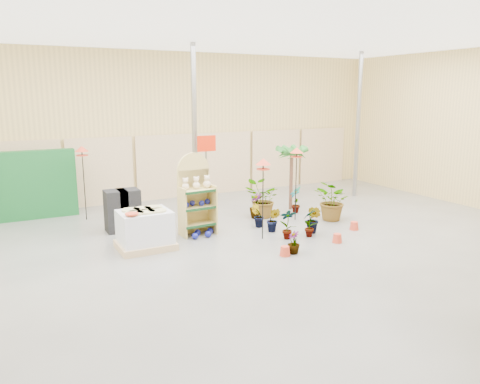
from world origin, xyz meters
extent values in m
cube|color=slate|center=(0.00, 0.00, -0.05)|extent=(15.00, 12.00, 0.10)
cube|color=white|center=(0.00, 0.00, 4.55)|extent=(15.00, 12.00, 0.10)
cube|color=tan|center=(0.00, 6.05, 2.25)|extent=(15.00, 0.10, 4.50)
cylinder|color=gray|center=(5.50, 3.50, 2.25)|extent=(0.14, 0.14, 4.50)
cylinder|color=gray|center=(0.00, 3.50, 2.25)|extent=(0.14, 0.14, 4.50)
cube|color=tan|center=(-4.00, 5.92, 1.00)|extent=(1.90, 0.06, 2.00)
cube|color=tan|center=(-2.00, 5.92, 1.00)|extent=(1.90, 0.06, 2.00)
cube|color=tan|center=(0.00, 5.92, 1.00)|extent=(1.90, 0.06, 2.00)
cube|color=tan|center=(2.00, 5.92, 1.00)|extent=(1.90, 0.06, 2.00)
cube|color=tan|center=(4.00, 5.92, 1.00)|extent=(1.90, 0.06, 2.00)
cube|color=tan|center=(6.00, 5.92, 1.00)|extent=(1.90, 0.06, 2.00)
cube|color=tan|center=(-0.62, 2.09, 0.75)|extent=(0.80, 0.13, 1.51)
cylinder|color=tan|center=(-0.62, 2.09, 1.51)|extent=(0.80, 0.13, 0.80)
cube|color=tan|center=(-0.62, 1.86, 0.27)|extent=(0.79, 0.50, 0.04)
cube|color=#0F3819|center=(-0.62, 1.64, 0.27)|extent=(0.76, 0.08, 0.05)
cube|color=tan|center=(-0.62, 1.86, 0.67)|extent=(0.79, 0.50, 0.04)
cube|color=#0F3819|center=(-0.62, 1.64, 0.67)|extent=(0.76, 0.08, 0.05)
cube|color=tan|center=(-0.62, 1.86, 1.06)|extent=(0.79, 0.50, 0.04)
cube|color=#0F3819|center=(-0.62, 1.64, 1.06)|extent=(0.76, 0.08, 0.05)
cube|color=tan|center=(-1.00, 1.86, 0.58)|extent=(0.07, 0.44, 1.15)
cube|color=tan|center=(-0.24, 1.86, 0.58)|extent=(0.07, 0.44, 1.15)
sphere|color=beige|center=(-0.88, 1.92, 1.16)|extent=(0.16, 0.16, 0.16)
sphere|color=beige|center=(-0.88, 1.92, 1.30)|extent=(0.12, 0.12, 0.12)
sphere|color=beige|center=(-0.62, 1.92, 1.17)|extent=(0.17, 0.17, 0.17)
sphere|color=beige|center=(-0.62, 1.92, 1.31)|extent=(0.12, 0.12, 0.12)
sphere|color=beige|center=(-0.35, 1.92, 1.17)|extent=(0.18, 0.18, 0.18)
sphere|color=beige|center=(-0.35, 1.92, 1.31)|extent=(0.12, 0.12, 0.12)
sphere|color=navy|center=(-0.90, 1.85, 0.75)|extent=(0.13, 0.13, 0.13)
sphere|color=navy|center=(-0.71, 1.95, 0.75)|extent=(0.13, 0.13, 0.13)
sphere|color=navy|center=(-0.52, 1.85, 0.75)|extent=(0.13, 0.13, 0.13)
sphere|color=navy|center=(-0.33, 1.95, 0.75)|extent=(0.13, 0.13, 0.13)
sphere|color=navy|center=(-0.82, 1.56, 0.07)|extent=(0.15, 0.15, 0.15)
sphere|color=navy|center=(-0.66, 1.80, 0.07)|extent=(0.15, 0.15, 0.15)
sphere|color=navy|center=(-0.50, 1.56, 0.07)|extent=(0.15, 0.15, 0.15)
sphere|color=navy|center=(-0.34, 1.80, 0.07)|extent=(0.15, 0.15, 0.15)
cube|color=tan|center=(-1.99, 1.46, 0.07)|extent=(1.16, 0.97, 0.14)
cube|color=white|center=(-1.99, 1.46, 0.48)|extent=(1.07, 0.88, 0.67)
cylinder|color=#CCC185|center=(-2.23, 1.32, 0.84)|extent=(0.38, 0.38, 0.04)
cylinder|color=#CCC185|center=(-1.99, 1.32, 0.84)|extent=(0.38, 0.38, 0.04)
cylinder|color=#CCC185|center=(-1.75, 1.32, 0.84)|extent=(0.38, 0.38, 0.04)
cylinder|color=#CCC185|center=(-2.23, 1.61, 0.84)|extent=(0.38, 0.38, 0.04)
cylinder|color=#CCC185|center=(-1.99, 1.61, 0.84)|extent=(0.38, 0.38, 0.04)
cylinder|color=#CCC185|center=(-1.75, 1.61, 0.84)|extent=(0.38, 0.38, 0.04)
cube|color=black|center=(-1.94, 3.01, 0.25)|extent=(0.50, 0.50, 0.50)
cube|color=black|center=(-1.94, 3.01, 0.75)|extent=(0.50, 0.50, 0.50)
cube|color=black|center=(-2.24, 3.01, 0.25)|extent=(0.50, 0.50, 0.50)
cube|color=black|center=(-2.24, 3.01, 0.75)|extent=(0.50, 0.50, 0.50)
cube|color=#135925|center=(-3.80, 5.20, 0.90)|extent=(2.00, 0.30, 1.80)
cylinder|color=gray|center=(0.10, 3.00, 1.10)|extent=(0.05, 0.05, 2.20)
cube|color=red|center=(0.10, 2.96, 2.00)|extent=(0.50, 0.03, 0.40)
cylinder|color=black|center=(0.56, 0.89, 0.80)|extent=(0.02, 0.02, 1.60)
cylinder|color=#D54129|center=(0.56, 0.89, 1.60)|extent=(0.30, 0.30, 0.02)
cone|color=#D54129|center=(0.56, 0.89, 1.77)|extent=(0.34, 0.34, 0.14)
cylinder|color=black|center=(2.14, 1.92, 0.83)|extent=(0.02, 0.02, 1.66)
cylinder|color=#D54129|center=(2.14, 1.92, 1.66)|extent=(0.30, 0.30, 0.02)
cone|color=#D54129|center=(2.14, 1.92, 1.83)|extent=(0.34, 0.34, 0.14)
cylinder|color=black|center=(-2.71, 4.46, 0.85)|extent=(0.02, 0.02, 1.69)
cylinder|color=#D54129|center=(-2.71, 4.46, 1.69)|extent=(0.30, 0.30, 0.02)
cone|color=#D54129|center=(-2.71, 4.46, 1.86)|extent=(0.34, 0.34, 0.14)
cylinder|color=brown|center=(2.68, 2.96, 0.78)|extent=(0.10, 0.10, 1.56)
imported|color=#277026|center=(1.07, 0.63, 0.35)|extent=(0.43, 0.35, 0.70)
imported|color=#277026|center=(1.07, 1.26, 0.30)|extent=(0.42, 0.41, 0.59)
imported|color=#277026|center=(2.58, 2.56, 0.37)|extent=(0.36, 0.45, 0.74)
imported|color=#277026|center=(0.94, 1.78, 0.28)|extent=(0.38, 0.34, 0.57)
imported|color=#277026|center=(1.47, 2.52, 0.49)|extent=(1.15, 1.11, 0.99)
imported|color=#277026|center=(0.64, -0.25, 0.24)|extent=(0.29, 0.29, 0.48)
imported|color=#277026|center=(1.61, 0.55, 0.34)|extent=(0.42, 0.35, 0.68)
imported|color=#277026|center=(1.85, 0.73, 0.33)|extent=(0.39, 0.44, 0.67)
imported|color=#277026|center=(2.98, 1.41, 0.52)|extent=(0.84, 0.96, 1.05)
imported|color=#277026|center=(1.33, 2.55, 0.33)|extent=(0.39, 0.39, 0.67)
camera|label=1|loc=(-4.57, -7.92, 3.23)|focal=35.00mm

